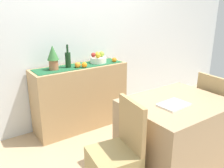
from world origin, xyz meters
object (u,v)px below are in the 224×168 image
Objects in this scene: wine_bottle at (68,59)px; open_book at (174,105)px; sideboard_console at (81,97)px; chair_by_corner at (216,123)px; dining_table at (174,134)px; potted_plant at (53,56)px; fruit_bowl at (98,60)px.

wine_bottle is 1.48m from open_book.
chair_by_corner is at bearing -48.71° from sideboard_console.
sideboard_console is at bearing 106.64° from dining_table.
sideboard_console is 1.43× the size of chair_by_corner.
wine_bottle reaches higher than sideboard_console.
wine_bottle is at bearing 180.00° from sideboard_console.
sideboard_console is 1.45m from open_book.
open_book is 1.01m from chair_by_corner.
potted_plant is at bearing 138.84° from chair_by_corner.
chair_by_corner is (1.53, -1.34, -0.80)m from potted_plant.
wine_bottle is 1.07× the size of open_book.
dining_table is at bearing -67.32° from wine_bottle.
wine_bottle reaches higher than dining_table.
fruit_bowl is 1.41m from open_book.
sideboard_console is at bearing 0.00° from potted_plant.
sideboard_console is 1.79m from chair_by_corner.
dining_table is (0.76, -1.34, -0.69)m from potted_plant.
fruit_bowl is 0.72× the size of potted_plant.
dining_table is at bearing -60.55° from potted_plant.
fruit_bowl is at bearing 94.43° from dining_table.
potted_plant is (-0.36, 0.00, 0.62)m from sideboard_console.
wine_bottle is at bearing 104.66° from open_book.
potted_plant is (-0.20, 0.00, 0.06)m from wine_bottle.
dining_table is at bearing -85.57° from fruit_bowl.
chair_by_corner is (0.78, 0.00, -0.10)m from dining_table.
fruit_bowl is at bearing 123.28° from chair_by_corner.
potted_plant reaches higher than dining_table.
chair_by_corner is (1.34, -1.34, -0.73)m from wine_bottle.
wine_bottle is 0.96× the size of potted_plant.
wine_bottle is at bearing 180.00° from fruit_bowl.
open_book is at bearing -90.40° from fruit_bowl.
fruit_bowl is at bearing 0.00° from wine_bottle.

